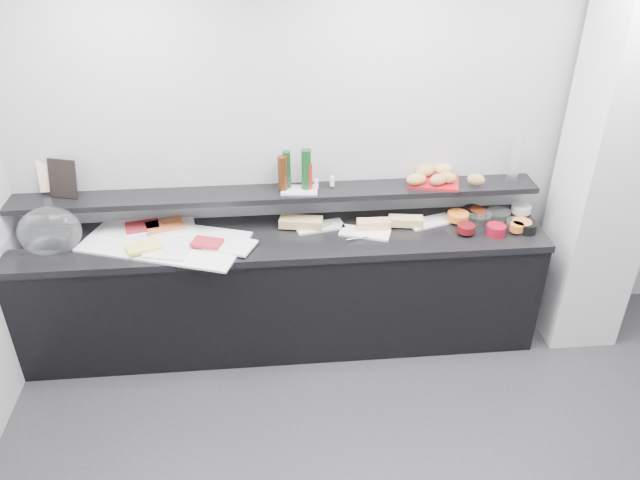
{
  "coord_description": "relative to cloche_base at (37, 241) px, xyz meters",
  "views": [
    {
      "loc": [
        -0.76,
        -1.96,
        3.05
      ],
      "look_at": [
        -0.45,
        1.45,
        1.0
      ],
      "focal_mm": 35.0,
      "sensor_mm": 36.0,
      "label": 1
    }
  ],
  "objects": [
    {
      "name": "back_wall",
      "position": [
        2.31,
        0.26,
        0.43
      ],
      "size": [
        5.0,
        0.02,
        2.7
      ],
      "primitive_type": "cube",
      "color": "#A8ABAF",
      "rests_on": "ground"
    },
    {
      "name": "ceiling",
      "position": [
        2.31,
        -1.74,
        1.78
      ],
      "size": [
        5.0,
        5.0,
        0.0
      ],
      "primitive_type": "plane",
      "color": "white",
      "rests_on": "back_wall"
    },
    {
      "name": "column",
      "position": [
        3.81,
        -0.09,
        0.43
      ],
      "size": [
        0.5,
        0.5,
        2.7
      ],
      "primitive_type": "cube",
      "color": "silver",
      "rests_on": "ground"
    },
    {
      "name": "buffet_cabinet",
      "position": [
        1.61,
        -0.04,
        -0.5
      ],
      "size": [
        3.6,
        0.6,
        0.85
      ],
      "primitive_type": "cube",
      "color": "black",
      "rests_on": "ground"
    },
    {
      "name": "counter_top",
      "position": [
        1.61,
        -0.04,
        -0.05
      ],
      "size": [
        3.62,
        0.62,
        0.05
      ],
      "primitive_type": "cube",
      "color": "black",
      "rests_on": "buffet_cabinet"
    },
    {
      "name": "wall_shelf",
      "position": [
        1.61,
        0.14,
        0.21
      ],
      "size": [
        3.6,
        0.25,
        0.04
      ],
      "primitive_type": "cube",
      "color": "black",
      "rests_on": "back_wall"
    },
    {
      "name": "cloche_base",
      "position": [
        0.0,
        0.0,
        0.0
      ],
      "size": [
        0.44,
        0.33,
        0.04
      ],
      "primitive_type": "cube",
      "rotation": [
        0.0,
        0.0,
        -0.16
      ],
      "color": "silver",
      "rests_on": "counter_top"
    },
    {
      "name": "cloche_dome",
      "position": [
        0.12,
        -0.06,
        0.11
      ],
      "size": [
        0.43,
        0.31,
        0.34
      ],
      "primitive_type": "ellipsoid",
      "rotation": [
        0.0,
        0.0,
        0.11
      ],
      "color": "silver",
      "rests_on": "cloche_base"
    },
    {
      "name": "linen_runner",
      "position": [
        0.84,
        -0.06,
        -0.01
      ],
      "size": [
        1.17,
        0.83,
        0.01
      ],
      "primitive_type": "cube",
      "rotation": [
        0.0,
        0.0,
        -0.34
      ],
      "color": "white",
      "rests_on": "counter_top"
    },
    {
      "name": "platter_meat_a",
      "position": [
        0.57,
        0.09,
        0.0
      ],
      "size": [
        0.38,
        0.31,
        0.01
      ],
      "primitive_type": "cube",
      "rotation": [
        0.0,
        0.0,
        -0.36
      ],
      "color": "white",
      "rests_on": "linen_runner"
    },
    {
      "name": "food_meat_a",
      "position": [
        0.67,
        0.11,
        0.02
      ],
      "size": [
        0.25,
        0.19,
        0.02
      ],
      "primitive_type": "cube",
      "rotation": [
        0.0,
        0.0,
        0.23
      ],
      "color": "maroon",
      "rests_on": "platter_meat_a"
    },
    {
      "name": "platter_salmon",
      "position": [
        0.87,
        0.11,
        0.0
      ],
      "size": [
        0.34,
        0.25,
        0.01
      ],
      "primitive_type": "cube",
      "rotation": [
        0.0,
        0.0,
        0.17
      ],
      "color": "white",
      "rests_on": "linen_runner"
    },
    {
      "name": "food_salmon",
      "position": [
        0.82,
        0.11,
        0.02
      ],
      "size": [
        0.28,
        0.23,
        0.02
      ],
      "primitive_type": "cube",
      "rotation": [
        0.0,
        0.0,
        0.31
      ],
      "color": "#CB5929",
      "rests_on": "platter_salmon"
    },
    {
      "name": "platter_cheese",
      "position": [
        0.87,
        -0.21,
        0.0
      ],
      "size": [
        0.31,
        0.25,
        0.01
      ],
      "primitive_type": "cube",
      "rotation": [
        0.0,
        0.0,
        -0.25
      ],
      "color": "white",
      "rests_on": "linen_runner"
    },
    {
      "name": "food_cheese",
      "position": [
        0.72,
        -0.17,
        0.02
      ],
      "size": [
        0.25,
        0.21,
        0.02
      ],
      "primitive_type": "cube",
      "rotation": [
        0.0,
        0.0,
        0.39
      ],
      "color": "#F4DC5F",
      "rests_on": "platter_cheese"
    },
    {
      "name": "platter_meat_b",
      "position": [
        1.28,
        -0.16,
        0.0
      ],
      "size": [
        0.37,
        0.32,
        0.01
      ],
      "primitive_type": "cube",
      "rotation": [
        0.0,
        0.0,
        -0.43
      ],
      "color": "white",
      "rests_on": "linen_runner"
    },
    {
      "name": "food_meat_b",
      "position": [
        1.13,
        -0.15,
        0.02
      ],
      "size": [
        0.22,
        0.18,
        0.02
      ],
      "primitive_type": "cube",
      "rotation": [
        0.0,
        0.0,
        -0.33
      ],
      "color": "maroon",
      "rests_on": "platter_meat_b"
    },
    {
      "name": "sandwich_plate_left",
      "position": [
        1.89,
        0.05,
        -0.01
      ],
      "size": [
        0.36,
        0.21,
        0.01
      ],
      "primitive_type": "cube",
      "rotation": [
        0.0,
        0.0,
        0.2
      ],
      "color": "silver",
      "rests_on": "counter_top"
    },
    {
      "name": "sandwich_food_left",
      "position": [
        1.76,
        0.05,
        0.02
      ],
      "size": [
        0.31,
        0.17,
        0.06
      ],
      "primitive_type": "cube",
      "rotation": [
        0.0,
        0.0,
        -0.19
      ],
      "color": "tan",
      "rests_on": "sandwich_plate_left"
    },
    {
      "name": "tongs_left",
      "position": [
        1.91,
        0.02,
        -0.0
      ],
      "size": [
        0.13,
        0.1,
        0.01
      ],
      "primitive_type": "cylinder",
      "rotation": [
        0.0,
        1.57,
        0.62
      ],
      "color": "#B0B1B7",
      "rests_on": "sandwich_plate_left"
    },
    {
      "name": "sandwich_plate_mid",
      "position": [
        2.19,
        -0.07,
        -0.01
      ],
      "size": [
        0.37,
        0.25,
        0.01
      ],
      "primitive_type": "cube",
      "rotation": [
        0.0,
        0.0,
        -0.34
      ],
      "color": "white",
      "rests_on": "counter_top"
    },
    {
      "name": "sandwich_food_mid",
      "position": [
        2.25,
        -0.02,
        0.02
      ],
      "size": [
        0.23,
        0.1,
        0.06
      ],
      "primitive_type": "cube",
      "rotation": [
        0.0,
        0.0,
        -0.04
      ],
      "color": "#E0A675",
      "rests_on": "sandwich_plate_mid"
    },
    {
      "name": "tongs_mid",
      "position": [
        2.12,
        -0.15,
        -0.0
      ],
      "size": [
        0.16,
        0.04,
        0.01
      ],
      "primitive_type": "cylinder",
      "rotation": [
        0.0,
        1.57,
        0.17
      ],
      "color": "silver",
      "rests_on": "sandwich_plate_mid"
    },
    {
      "name": "sandwich_plate_right",
      "position": [
        2.67,
        0.04,
        -0.01
      ],
      "size": [
        0.36,
        0.23,
        0.01
      ],
      "primitive_type": "cube",
      "rotation": [
        0.0,
        0.0,
        0.3
      ],
      "color": "white",
      "rests_on": "counter_top"
    },
    {
      "name": "sandwich_food_right",
      "position": [
        2.48,
        0.0,
        0.02
      ],
      "size": [
        0.25,
        0.13,
        0.06
      ],
      "primitive_type": "cube",
      "rotation": [
        0.0,
        0.0,
        -0.16
      ],
      "color": "#D3BF6F",
      "rests_on": "sandwich_plate_right"
    },
    {
      "name": "tongs_right",
      "position": [
        2.58,
        0.01,
        -0.0
      ],
      "size": [
        0.16,
        0.04,
        0.01
      ],
      "primitive_type": "cylinder",
      "rotation": [
        0.0,
        1.57,
        -0.2
      ],
      "color": "#B7BABF",
      "rests_on": "sandwich_plate_right"
    },
    {
      "name": "bowl_glass_fruit",
      "position": [
        3.0,
        0.02,
        0.02
      ],
      "size": [
        0.24,
        0.24,
        0.07
      ],
      "primitive_type": "cylinder",
      "rotation": [
        0.0,
        0.0,
        -0.36
      ],
      "color": "white",
      "rests_on": "counter_top"
    },
    {
      "name": "fill_glass_fruit",
      "position": [
        2.86,
        0.04,
        0.03
      ],
      "size": [
        0.19,
        0.19,
        0.05
      ],
      "primitive_type": "cylinder",
      "rotation": [
        0.0,
        0.0,
        0.31
      ],
      "color": "orange",
      "rests_on": "bowl_glass_fruit"
    },
    {
      "name": "bowl_black_jam",
      "position": [
        2.99,
        0.1,
        0.02
      ],
      "size": [
        0.19,
        0.19,
        0.07
      ],
      "primitive_type": "cylinder",
      "rotation": [
        0.0,
        0.0,
        0.36
      ],
      "color": "black",
      "rests_on": "counter_top"
    },
    {
      "name": "fill_black_jam",
      "position": [
        3.02,
        0.08,
        0.03
      ],
      "size": [
        0.14,
        0.14,
        0.05
      ],
      "primitive_type": "cylinder",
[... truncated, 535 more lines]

